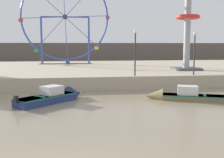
% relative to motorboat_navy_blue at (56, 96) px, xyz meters
% --- Properties ---
extents(quay_promenade, '(110.00, 24.76, 1.18)m').
position_rel_motorboat_navy_blue_xyz_m(quay_promenade, '(0.37, 16.50, 0.23)').
color(quay_promenade, '#B7A88E').
rests_on(quay_promenade, ground_plane).
extents(distant_town_skyline, '(140.00, 3.00, 4.40)m').
position_rel_motorboat_navy_blue_xyz_m(distant_town_skyline, '(0.37, 38.22, 1.84)').
color(distant_town_skyline, '#564C47').
rests_on(distant_town_skyline, ground_plane).
extents(motorboat_navy_blue, '(4.88, 4.76, 1.52)m').
position_rel_motorboat_navy_blue_xyz_m(motorboat_navy_blue, '(0.00, 0.00, 0.00)').
color(motorboat_navy_blue, navy).
rests_on(motorboat_navy_blue, ground_plane).
extents(motorboat_olive_wood, '(6.01, 3.25, 1.43)m').
position_rel_motorboat_navy_blue_xyz_m(motorboat_olive_wood, '(8.92, -0.72, -0.07)').
color(motorboat_olive_wood, olive).
rests_on(motorboat_olive_wood, ground_plane).
extents(ferris_wheel_blue_frame, '(13.05, 1.20, 13.22)m').
position_rel_motorboat_navy_blue_xyz_m(ferris_wheel_blue_frame, '(0.13, 21.74, 7.46)').
color(ferris_wheel_blue_frame, '#334CA8').
rests_on(ferris_wheel_blue_frame, quay_promenade).
extents(drop_tower_steel_tower, '(2.80, 2.80, 16.02)m').
position_rel_motorboat_navy_blue_xyz_m(drop_tower_steel_tower, '(13.84, 9.90, 7.40)').
color(drop_tower_steel_tower, '#999EA3').
rests_on(drop_tower_steel_tower, quay_promenade).
extents(promenade_lamp_near, '(0.32, 0.32, 3.97)m').
position_rel_motorboat_navy_blue_xyz_m(promenade_lamp_near, '(12.38, 4.74, 3.41)').
color(promenade_lamp_near, '#2D2D33').
rests_on(promenade_lamp_near, quay_promenade).
extents(promenade_lamp_far, '(0.32, 0.32, 4.11)m').
position_rel_motorboat_navy_blue_xyz_m(promenade_lamp_far, '(6.77, 4.80, 3.49)').
color(promenade_lamp_far, '#2D2D33').
rests_on(promenade_lamp_far, quay_promenade).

